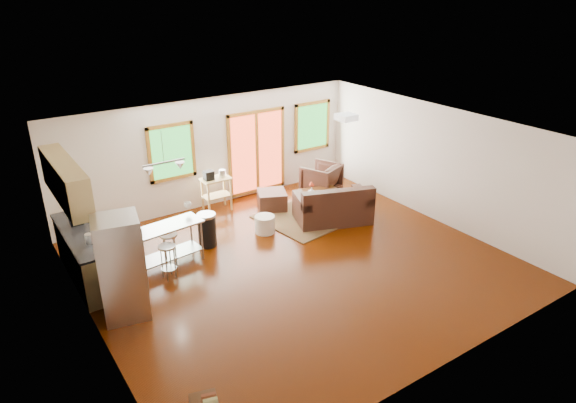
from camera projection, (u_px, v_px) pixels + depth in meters
floor at (297, 264)px, 9.92m from camera, size 7.50×7.00×0.02m
ceiling at (298, 133)px, 8.87m from camera, size 7.50×7.00×0.02m
back_wall at (212, 152)px, 12.06m from camera, size 7.50×0.02×2.60m
left_wall at (86, 260)px, 7.47m from camera, size 0.02×7.00×2.60m
right_wall at (437, 164)px, 11.32m from camera, size 0.02×7.00×2.60m
front_wall at (450, 291)px, 6.73m from camera, size 7.50×0.02×2.60m
window_left at (172, 152)px, 11.43m from camera, size 1.10×0.05×1.30m
french_doors at (257, 152)px, 12.72m from camera, size 1.60×0.05×2.10m
window_right at (312, 126)px, 13.43m from camera, size 1.10×0.05×1.30m
rug at (313, 214)px, 11.94m from camera, size 2.57×2.12×0.02m
loveseat at (333, 207)px, 11.51m from camera, size 1.87×1.44×0.88m
coffee_table at (319, 193)px, 12.37m from camera, size 1.03×0.79×0.36m
armchair at (321, 177)px, 12.99m from camera, size 1.07×1.04×0.86m
ottoman at (272, 200)px, 12.20m from camera, size 0.86×0.86×0.43m
pouf at (265, 224)px, 11.06m from camera, size 0.55×0.55×0.38m
vase at (312, 191)px, 11.94m from camera, size 0.25×0.25×0.33m
book at (327, 188)px, 11.97m from camera, size 0.24×0.08×0.32m
cabinets at (80, 234)px, 9.05m from camera, size 0.64×2.24×2.30m
refrigerator at (122, 268)px, 8.09m from camera, size 0.82×0.81×1.74m
island at (168, 238)px, 9.65m from camera, size 1.37×0.67×0.84m
cup at (188, 204)px, 10.00m from camera, size 0.15×0.13×0.13m
bar_stool_a at (167, 254)px, 9.25m from camera, size 0.35×0.35×0.66m
bar_stool_b at (169, 242)px, 9.61m from camera, size 0.39×0.39×0.70m
trash_can at (207, 230)px, 10.46m from camera, size 0.46×0.46×0.71m
kitchen_cart at (215, 183)px, 11.89m from camera, size 0.67×0.44×1.03m
ceiling_flush at (346, 117)px, 10.18m from camera, size 0.35×0.35×0.12m
pendant_light at (165, 168)px, 9.32m from camera, size 0.80×0.18×0.79m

